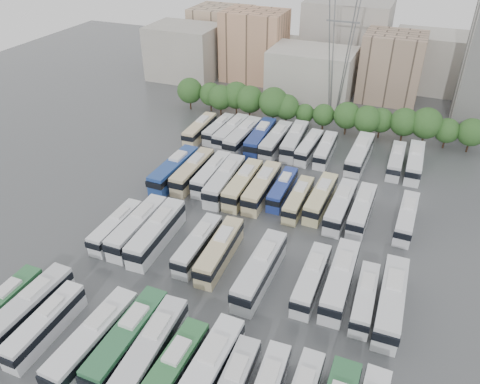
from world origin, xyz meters
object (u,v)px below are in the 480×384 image
at_px(bus_r2_s9, 321,198).
at_px(bus_r2_s11, 362,209).
at_px(bus_r3_s5, 276,141).
at_px(bus_r3_s4, 260,138).
at_px(bus_r1_s5, 198,244).
at_px(bus_r3_s10, 360,155).
at_px(bus_r0_s5, 128,338).
at_px(bus_r3_s6, 294,140).
at_px(bus_r1_s6, 220,250).
at_px(bus_r2_s10, 341,206).
at_px(bus_r1_s3, 157,232).
at_px(bus_r2_s1, 174,170).
at_px(bus_r0_s7, 170,374).
at_px(bus_r3_s1, 219,129).
at_px(bus_r2_s3, 211,173).
at_px(bus_r0_s8, 206,374).
at_px(bus_r2_s7, 282,189).
at_px(bus_r0_s0, 2,306).
at_px(bus_r2_s4, 225,180).
at_px(bus_r0_s4, 94,339).
at_px(electricity_pylon, 342,34).
at_px(bus_r1_s8, 260,270).
at_px(bus_r3_s2, 231,132).
at_px(bus_r1_s10, 311,279).
at_px(bus_r2_s13, 407,217).
at_px(bus_r0_s1, 29,308).
at_px(bus_r1_s11, 340,279).
at_px(bus_r2_s2, 193,171).
at_px(bus_r2_s6, 262,187).
at_px(bus_r3_s13, 415,162).
at_px(bus_r0_s2, 45,324).
at_px(bus_r3_s12, 396,160).
at_px(bus_r0_s6, 152,349).
at_px(bus_r3_s0, 200,129).
at_px(bus_r1_s13, 391,300).
at_px(bus_r3_s3, 243,136).
at_px(bus_r3_s7, 309,147).
at_px(bus_r1_s1, 116,226).
at_px(bus_r1_s12, 365,298).
at_px(bus_r1_s2, 138,227).
at_px(bus_r3_s8, 325,149).
at_px(bus_r2_s8, 298,199).

bearing_deg(bus_r2_s9, bus_r2_s11, -5.67).
bearing_deg(bus_r3_s5, bus_r3_s4, 179.90).
bearing_deg(bus_r1_s5, bus_r3_s10, 64.31).
relative_size(bus_r0_s5, bus_r3_s6, 1.00).
xyz_separation_m(bus_r1_s6, bus_r2_s10, (13.22, 16.98, 0.01)).
relative_size(bus_r1_s3, bus_r2_s1, 1.00).
xyz_separation_m(bus_r1_s5, bus_r3_s5, (0.08, 34.76, 0.22)).
bearing_deg(bus_r0_s7, bus_r3_s1, 111.06).
xyz_separation_m(bus_r2_s3, bus_r3_s4, (3.24, 16.30, 0.19)).
relative_size(bus_r0_s8, bus_r2_s7, 1.24).
relative_size(bus_r0_s0, bus_r2_s4, 0.88).
xyz_separation_m(bus_r0_s0, bus_r0_s4, (13.31, -0.10, 0.22)).
bearing_deg(electricity_pylon, bus_r2_s1, -117.60).
height_order(bus_r1_s5, bus_r1_s8, bus_r1_s8).
xyz_separation_m(bus_r3_s2, bus_r3_s5, (9.81, -0.55, 0.07)).
height_order(bus_r1_s10, bus_r2_s7, bus_r1_s10).
distance_m(bus_r0_s4, bus_r1_s3, 19.57).
relative_size(bus_r2_s9, bus_r2_s13, 1.05).
bearing_deg(bus_r0_s1, bus_r1_s11, 30.82).
relative_size(bus_r2_s2, bus_r2_s11, 1.06).
distance_m(bus_r2_s6, bus_r2_s11, 16.57).
height_order(bus_r1_s10, bus_r2_s9, bus_r2_s9).
relative_size(bus_r2_s3, bus_r3_s13, 0.97).
bearing_deg(bus_r2_s10, bus_r0_s7, -103.38).
bearing_deg(bus_r0_s2, bus_r0_s1, 161.97).
height_order(bus_r1_s3, bus_r2_s1, bus_r2_s1).
height_order(bus_r2_s3, bus_r2_s7, bus_r2_s3).
distance_m(bus_r2_s3, bus_r2_s4, 3.57).
relative_size(electricity_pylon, bus_r3_s12, 2.99).
distance_m(bus_r1_s8, bus_r2_s3, 26.27).
relative_size(bus_r2_s11, bus_r3_s5, 0.92).
xyz_separation_m(bus_r0_s6, bus_r0_s7, (3.38, -2.02, -0.04)).
bearing_deg(bus_r3_s0, bus_r2_s13, -22.18).
height_order(bus_r1_s13, bus_r3_s3, bus_r1_s13).
bearing_deg(bus_r0_s4, bus_r1_s11, 42.66).
distance_m(bus_r3_s2, bus_r3_s7, 16.50).
distance_m(bus_r1_s3, bus_r2_s2, 18.26).
distance_m(bus_r1_s6, bus_r1_s10, 13.11).
xyz_separation_m(bus_r0_s6, bus_r1_s1, (-16.49, 17.36, -0.28)).
bearing_deg(bus_r3_s1, bus_r1_s6, -63.48).
xyz_separation_m(bus_r1_s6, bus_r1_s12, (19.97, -1.33, -0.24)).
bearing_deg(bus_r2_s9, bus_r2_s4, -174.12).
bearing_deg(bus_r0_s0, bus_r0_s4, -0.73).
bearing_deg(bus_r0_s0, bus_r2_s10, 47.04).
distance_m(bus_r1_s2, bus_r3_s8, 40.24).
bearing_deg(bus_r1_s5, bus_r2_s4, 100.49).
xyz_separation_m(bus_r0_s5, bus_r1_s13, (26.20, 16.64, 0.02)).
height_order(bus_r0_s4, bus_r1_s12, bus_r0_s4).
relative_size(bus_r2_s8, bus_r3_s3, 0.82).
distance_m(bus_r3_s0, bus_r3_s1, 3.95).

